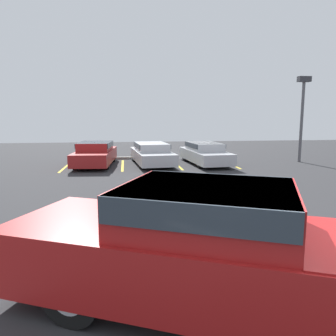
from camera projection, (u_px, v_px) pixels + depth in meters
name	position (u px, v px, depth m)	size (l,w,h in m)	color
ground_plane	(267.00, 307.00, 4.51)	(60.00, 60.00, 0.00)	#2D2D30
stall_stripe_a	(66.00, 166.00, 17.19)	(0.12, 4.05, 0.01)	yellow
stall_stripe_b	(123.00, 165.00, 17.57)	(0.12, 4.05, 0.01)	yellow
stall_stripe_c	(177.00, 164.00, 17.94)	(0.12, 4.05, 0.01)	yellow
stall_stripe_d	(228.00, 163.00, 18.32)	(0.12, 4.05, 0.01)	yellow
pickup_truck	(231.00, 251.00, 4.27)	(6.41, 4.34, 1.72)	#A51919
parked_sedan_a	(95.00, 153.00, 17.47)	(2.15, 4.79, 1.25)	maroon
parked_sedan_b	(152.00, 153.00, 17.81)	(2.24, 4.91, 1.17)	#B7BABF
parked_sedan_c	(205.00, 153.00, 17.98)	(2.10, 4.85, 1.17)	#B7BABF
light_post	(302.00, 106.00, 18.46)	(0.70, 0.36, 4.81)	#515156
wheel_stop_curb	(116.00, 158.00, 20.06)	(1.88, 0.20, 0.14)	#B7B2A8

